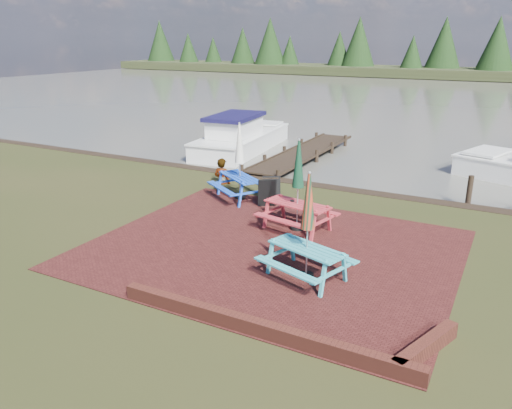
{
  "coord_description": "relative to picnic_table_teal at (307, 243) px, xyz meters",
  "views": [
    {
      "loc": [
        5.16,
        -9.55,
        5.15
      ],
      "look_at": [
        -0.65,
        1.36,
        1.0
      ],
      "focal_mm": 35.0,
      "sensor_mm": 36.0,
      "label": 1
    }
  ],
  "objects": [
    {
      "name": "picnic_table_red",
      "position": [
        -1.38,
        2.64,
        0.04
      ],
      "size": [
        2.15,
        1.99,
        2.56
      ],
      "rotation": [
        0.0,
        0.0,
        -0.21
      ],
      "color": "#A92B33",
      "rests_on": "ground"
    },
    {
      "name": "chalkboard",
      "position": [
        -3.0,
        4.14,
        -0.38
      ],
      "size": [
        0.61,
        0.81,
        0.93
      ],
      "rotation": [
        0.0,
        0.0,
        0.55
      ],
      "color": "black",
      "rests_on": "ground"
    },
    {
      "name": "far_treeline",
      "position": [
        -1.39,
        66.08,
        2.42
      ],
      "size": [
        120.0,
        10.0,
        8.1
      ],
      "color": "black",
      "rests_on": "ground"
    },
    {
      "name": "water",
      "position": [
        -1.39,
        37.08,
        -0.86
      ],
      "size": [
        120.0,
        60.0,
        0.02
      ],
      "primitive_type": "cube",
      "color": "#4B4940",
      "rests_on": "ground"
    },
    {
      "name": "picnic_table_blue",
      "position": [
        -4.21,
        4.38,
        0.03
      ],
      "size": [
        2.42,
        2.36,
        2.54
      ],
      "rotation": [
        0.0,
        0.0,
        -0.58
      ],
      "color": "blue",
      "rests_on": "ground"
    },
    {
      "name": "boat_jetty",
      "position": [
        -8.31,
        11.6,
        -0.44
      ],
      "size": [
        3.19,
        7.35,
        2.07
      ],
      "rotation": [
        0.0,
        0.0,
        0.11
      ],
      "color": "silver",
      "rests_on": "ground"
    },
    {
      "name": "picnic_table_teal",
      "position": [
        0.0,
        0.0,
        0.0
      ],
      "size": [
        2.16,
        2.04,
        2.45
      ],
      "rotation": [
        0.0,
        0.0,
        -0.31
      ],
      "color": "teal",
      "rests_on": "ground"
    },
    {
      "name": "person",
      "position": [
        -5.72,
        5.68,
        0.08
      ],
      "size": [
        0.71,
        0.49,
        1.87
      ],
      "primitive_type": "imported",
      "rotation": [
        0.0,
        0.0,
        3.08
      ],
      "color": "gray",
      "rests_on": "ground"
    },
    {
      "name": "jetty",
      "position": [
        -4.89,
        11.35,
        -0.75
      ],
      "size": [
        1.76,
        9.08,
        1.0
      ],
      "color": "black",
      "rests_on": "ground"
    },
    {
      "name": "brick_wall",
      "position": [
        0.75,
        -2.34,
        -0.71
      ],
      "size": [
        6.21,
        1.79,
        0.3
      ],
      "color": "#4C1E16",
      "rests_on": "ground"
    },
    {
      "name": "ground",
      "position": [
        -1.39,
        0.08,
        -0.86
      ],
      "size": [
        120.0,
        120.0,
        0.0
      ],
      "primitive_type": "plane",
      "color": "black",
      "rests_on": "ground"
    },
    {
      "name": "paving",
      "position": [
        -1.39,
        1.08,
        -0.85
      ],
      "size": [
        9.0,
        7.5,
        0.02
      ],
      "primitive_type": "cube",
      "color": "#351211",
      "rests_on": "ground"
    }
  ]
}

